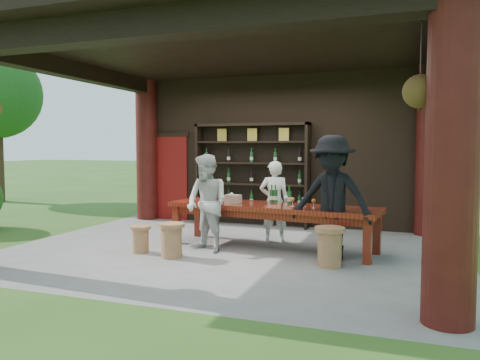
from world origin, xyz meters
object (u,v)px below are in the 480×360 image
(guest_woman, at_px, (207,203))
(stool_far_left, at_px, (141,238))
(stool_near_left, at_px, (172,239))
(guest_man, at_px, (332,198))
(tasting_table, at_px, (272,211))
(napkin_basket, at_px, (233,199))
(wine_shelf, at_px, (251,174))
(stool_near_right, at_px, (330,246))
(host, at_px, (274,201))

(guest_woman, bearing_deg, stool_far_left, -131.68)
(stool_near_left, xyz_separation_m, guest_man, (2.37, 0.67, 0.67))
(tasting_table, xyz_separation_m, stool_near_left, (-1.29, -1.17, -0.35))
(stool_far_left, distance_m, napkin_basket, 1.72)
(stool_far_left, height_order, guest_woman, guest_woman)
(tasting_table, distance_m, stool_near_left, 1.77)
(wine_shelf, relative_size, stool_near_left, 4.72)
(stool_near_left, height_order, stool_far_left, stool_near_left)
(tasting_table, relative_size, stool_near_right, 6.45)
(host, bearing_deg, stool_far_left, 25.48)
(guest_man, bearing_deg, guest_woman, -168.56)
(wine_shelf, xyz_separation_m, guest_woman, (0.12, -2.70, -0.32))
(stool_near_right, bearing_deg, guest_man, 95.68)
(wine_shelf, relative_size, stool_near_right, 4.43)
(stool_far_left, bearing_deg, host, 41.53)
(wine_shelf, relative_size, stool_far_left, 5.81)
(tasting_table, distance_m, guest_man, 1.24)
(tasting_table, xyz_separation_m, guest_man, (1.09, -0.50, 0.32))
(napkin_basket, bearing_deg, guest_man, -16.59)
(stool_near_right, distance_m, guest_woman, 2.15)
(wine_shelf, xyz_separation_m, stool_near_left, (-0.23, -3.29, -0.84))
(stool_near_left, xyz_separation_m, napkin_basket, (0.58, 1.20, 0.53))
(stool_near_left, height_order, host, host)
(stool_near_right, bearing_deg, wine_shelf, 125.96)
(guest_woman, relative_size, napkin_basket, 6.19)
(stool_near_right, xyz_separation_m, guest_man, (-0.04, 0.39, 0.65))
(stool_far_left, bearing_deg, guest_woman, 24.48)
(tasting_table, distance_m, guest_woman, 1.11)
(wine_shelf, bearing_deg, napkin_basket, -80.49)
(wine_shelf, bearing_deg, guest_woman, -87.38)
(stool_near_left, bearing_deg, guest_man, 15.70)
(host, xyz_separation_m, guest_man, (1.20, -1.08, 0.21))
(stool_near_left, height_order, guest_woman, guest_woman)
(tasting_table, bearing_deg, guest_woman, -148.36)
(guest_woman, bearing_deg, host, 78.36)
(stool_far_left, height_order, guest_man, guest_man)
(stool_near_right, relative_size, stool_far_left, 1.31)
(host, bearing_deg, stool_near_right, 114.07)
(wine_shelf, distance_m, napkin_basket, 2.14)
(guest_man, bearing_deg, stool_near_left, -155.04)
(stool_far_left, relative_size, guest_woman, 0.27)
(guest_man, bearing_deg, napkin_basket, 172.67)
(tasting_table, relative_size, napkin_basket, 14.25)
(stool_near_right, bearing_deg, stool_far_left, -177.41)
(stool_near_right, bearing_deg, stool_near_left, -173.44)
(stool_near_left, relative_size, host, 0.37)
(tasting_table, height_order, guest_woman, guest_woman)
(stool_near_right, distance_m, host, 1.97)
(host, xyz_separation_m, napkin_basket, (-0.60, -0.54, 0.08))
(stool_near_left, bearing_deg, tasting_table, 42.23)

